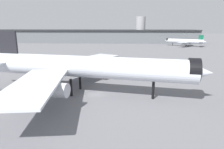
% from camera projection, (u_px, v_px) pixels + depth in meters
% --- Properties ---
extents(ground, '(900.00, 900.00, 0.00)m').
position_uv_depth(ground, '(95.00, 94.00, 49.55)').
color(ground, slate).
extents(airliner_near_gate, '(59.08, 53.07, 15.55)m').
position_uv_depth(airliner_near_gate, '(82.00, 67.00, 48.95)').
color(airliner_near_gate, silver).
rests_on(airliner_near_gate, ground).
extents(airliner_far_taxiway, '(31.86, 28.47, 9.90)m').
position_uv_depth(airliner_far_taxiway, '(184.00, 41.00, 171.00)').
color(airliner_far_taxiway, silver).
rests_on(airliner_far_taxiway, ground).
extents(terminal_building, '(250.71, 49.63, 26.89)m').
position_uv_depth(terminal_building, '(80.00, 36.00, 212.53)').
color(terminal_building, slate).
rests_on(terminal_building, ground).
extents(baggage_tug_wing, '(2.68, 3.53, 1.85)m').
position_uv_depth(baggage_tug_wing, '(19.00, 70.00, 73.43)').
color(baggage_tug_wing, black).
rests_on(baggage_tug_wing, ground).
extents(baggage_cart_trailing, '(2.60, 2.81, 1.82)m').
position_uv_depth(baggage_cart_trailing, '(69.00, 64.00, 84.36)').
color(baggage_cart_trailing, black).
rests_on(baggage_cart_trailing, ground).
extents(traffic_cone_wingtip, '(0.61, 0.61, 0.76)m').
position_uv_depth(traffic_cone_wingtip, '(109.00, 66.00, 83.93)').
color(traffic_cone_wingtip, '#F2600C').
rests_on(traffic_cone_wingtip, ground).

